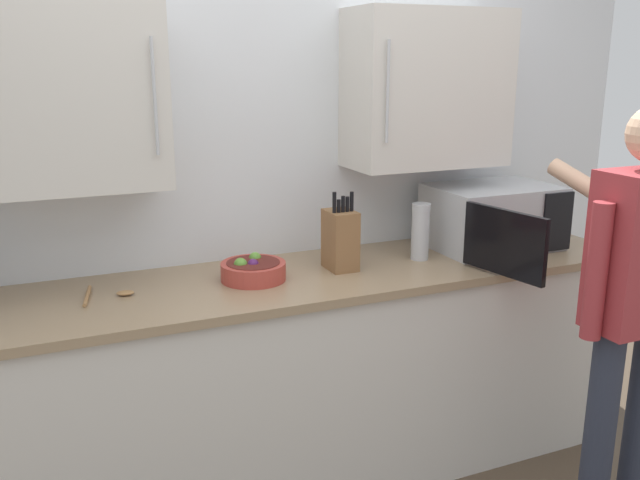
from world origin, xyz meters
name	(u,v)px	position (x,y,z in m)	size (l,w,h in m)	color
back_wall_tiled	(253,150)	(0.00, 0.96, 1.38)	(3.88, 0.44, 2.62)	silver
counter_unit	(282,382)	(0.00, 0.64, 0.46)	(3.13, 0.65, 0.91)	beige
microwave_oven	(489,218)	(1.02, 0.67, 1.06)	(0.57, 0.79, 0.29)	#B7BABF
knife_block	(340,239)	(0.27, 0.65, 1.04)	(0.11, 0.15, 0.33)	brown
fruit_bowl	(253,270)	(-0.11, 0.65, 0.96)	(0.26, 0.26, 0.10)	#AD3D33
thermos_flask	(420,231)	(0.64, 0.64, 1.04)	(0.08, 0.08, 0.25)	#B7BABF
wooden_spoon	(107,294)	(-0.66, 0.67, 0.92)	(0.19, 0.21, 0.02)	#A37547
person_figure	(635,292)	(1.03, -0.16, 0.97)	(0.44, 0.63, 1.62)	#282D3D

